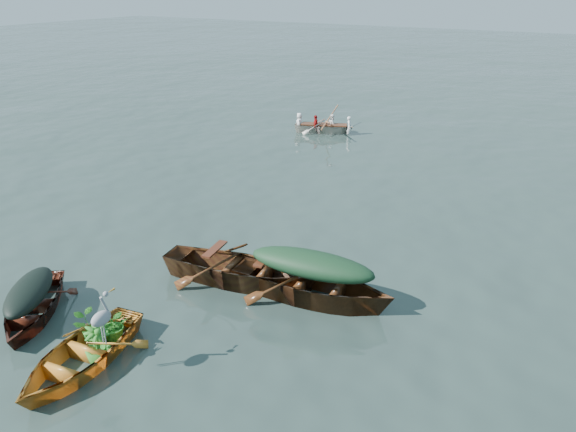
% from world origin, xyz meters
% --- Properties ---
extents(ground, '(140.00, 140.00, 0.00)m').
position_xyz_m(ground, '(0.00, 0.00, 0.00)').
color(ground, '#2C3E39').
rests_on(ground, ground).
extents(yellow_dinghy, '(1.91, 3.60, 0.94)m').
position_xyz_m(yellow_dinghy, '(-0.36, -3.14, 0.00)').
color(yellow_dinghy, orange).
rests_on(yellow_dinghy, ground).
extents(dark_covered_boat, '(3.03, 3.57, 0.85)m').
position_xyz_m(dark_covered_boat, '(-2.41, -2.54, 0.00)').
color(dark_covered_boat, '#411B0F').
rests_on(dark_covered_boat, ground).
extents(green_tarp_boat, '(4.97, 1.99, 1.16)m').
position_xyz_m(green_tarp_boat, '(2.04, 0.78, 0.00)').
color(green_tarp_boat, '#4D2812').
rests_on(green_tarp_boat, ground).
extents(open_wooden_boat, '(5.12, 2.32, 1.19)m').
position_xyz_m(open_wooden_boat, '(0.38, 0.61, 0.00)').
color(open_wooden_boat, '#523014').
rests_on(open_wooden_boat, ground).
extents(rowed_boat, '(3.70, 2.23, 0.81)m').
position_xyz_m(rowed_boat, '(-3.95, 13.18, 0.00)').
color(rowed_boat, silver).
rests_on(rowed_boat, ground).
extents(dark_tarp_cover, '(1.67, 1.96, 0.40)m').
position_xyz_m(dark_tarp_cover, '(-2.41, -2.54, 0.62)').
color(dark_tarp_cover, black).
rests_on(dark_tarp_cover, dark_covered_boat).
extents(green_tarp_cover, '(2.73, 1.10, 0.52)m').
position_xyz_m(green_tarp_cover, '(2.04, 0.78, 0.84)').
color(green_tarp_cover, '#15331E').
rests_on(green_tarp_cover, green_tarp_boat).
extents(thwart_benches, '(2.59, 1.31, 0.04)m').
position_xyz_m(thwart_benches, '(0.38, 0.61, 0.61)').
color(thwart_benches, '#461E10').
rests_on(thwart_benches, open_wooden_boat).
extents(heron, '(0.33, 0.43, 0.92)m').
position_xyz_m(heron, '(0.18, -3.02, 0.93)').
color(heron, '#96999E').
rests_on(heron, yellow_dinghy).
extents(dinghy_weeds, '(0.81, 0.98, 0.60)m').
position_xyz_m(dinghy_weeds, '(-0.40, -2.59, 0.77)').
color(dinghy_weeds, '#28681B').
rests_on(dinghy_weeds, yellow_dinghy).
extents(rowers, '(2.67, 1.76, 0.76)m').
position_xyz_m(rowers, '(-3.95, 13.18, 0.78)').
color(rowers, white).
rests_on(rowers, rowed_boat).
extents(oars, '(1.46, 2.65, 0.06)m').
position_xyz_m(oars, '(-3.95, 13.18, 0.43)').
color(oars, '#A7663F').
rests_on(oars, rowed_boat).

